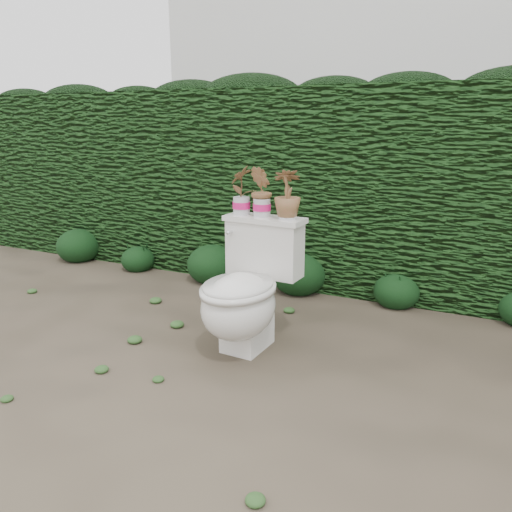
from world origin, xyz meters
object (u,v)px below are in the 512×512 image
at_px(potted_plant_right, 287,195).
at_px(potted_plant_center, 262,193).
at_px(potted_plant_left, 241,191).
at_px(toilet, 245,293).

bearing_deg(potted_plant_right, potted_plant_center, -30.69).
height_order(potted_plant_left, potted_plant_right, potted_plant_left).
xyz_separation_m(toilet, potted_plant_center, (-0.01, 0.24, 0.57)).
height_order(toilet, potted_plant_left, potted_plant_left).
relative_size(toilet, potted_plant_left, 2.67).
relative_size(potted_plant_left, potted_plant_right, 1.04).
xyz_separation_m(toilet, potted_plant_right, (0.16, 0.23, 0.56)).
xyz_separation_m(potted_plant_left, potted_plant_center, (0.14, -0.01, 0.00)).
distance_m(potted_plant_left, potted_plant_right, 0.32).
height_order(potted_plant_left, potted_plant_center, same).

